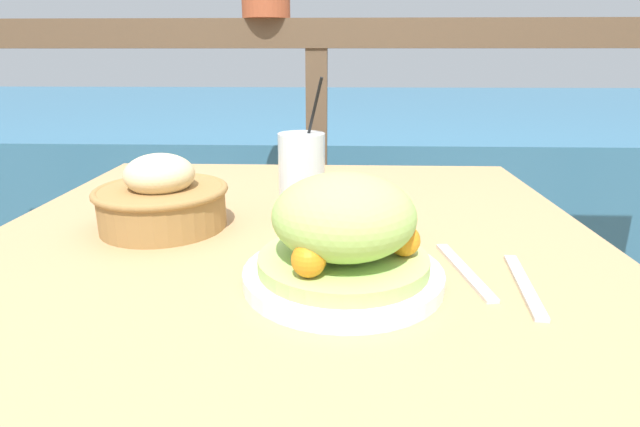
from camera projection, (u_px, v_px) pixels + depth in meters
The scene contains 9 objects.
patio_table at pixel (294, 279), 0.86m from camera, with size 0.99×1.00×0.72m.
railing_fence at pixel (317, 108), 1.67m from camera, with size 2.80×0.08×1.10m.
sea_backdrop at pixel (330, 139), 4.21m from camera, with size 12.00×4.00×0.61m.
salad_plate at pixel (344, 238), 0.62m from camera, with size 0.25×0.25×0.14m.
drink_glass at pixel (302, 179), 0.84m from camera, with size 0.08×0.08×0.24m.
bread_basket at pixel (162, 199), 0.82m from camera, with size 0.22×0.22×0.12m.
fork at pixel (464, 270), 0.66m from camera, with size 0.04×0.18×0.00m.
knife at pixel (524, 285), 0.62m from camera, with size 0.04×0.18×0.00m.
orange_near_basket at pixel (379, 217), 0.78m from camera, with size 0.07×0.07×0.07m.
Camera 1 is at (0.07, -0.78, 1.00)m, focal length 28.00 mm.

